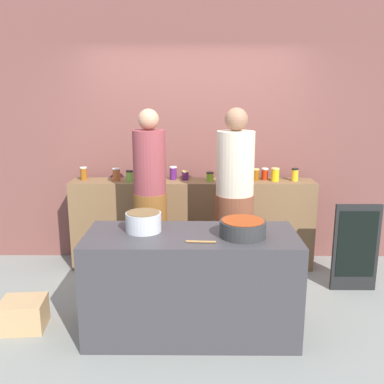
% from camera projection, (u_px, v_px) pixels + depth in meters
% --- Properties ---
extents(ground, '(12.00, 12.00, 0.00)m').
position_uv_depth(ground, '(192.00, 313.00, 3.92)').
color(ground, gray).
extents(storefront_wall, '(4.80, 0.12, 3.00)m').
position_uv_depth(storefront_wall, '(193.00, 133.00, 4.98)').
color(storefront_wall, brown).
rests_on(storefront_wall, ground).
extents(display_shelf, '(2.70, 0.36, 1.00)m').
position_uv_depth(display_shelf, '(192.00, 224.00, 4.87)').
color(display_shelf, brown).
rests_on(display_shelf, ground).
extents(prep_table, '(1.70, 0.70, 0.86)m').
position_uv_depth(prep_table, '(191.00, 284.00, 3.53)').
color(prep_table, '#383639').
rests_on(prep_table, ground).
extents(preserve_jar_0, '(0.08, 0.08, 0.14)m').
position_uv_depth(preserve_jar_0, '(84.00, 173.00, 4.79)').
color(preserve_jar_0, '#8D4D13').
rests_on(preserve_jar_0, display_shelf).
extents(preserve_jar_1, '(0.09, 0.09, 0.14)m').
position_uv_depth(preserve_jar_1, '(116.00, 174.00, 4.73)').
color(preserve_jar_1, '#9B4925').
rests_on(preserve_jar_1, display_shelf).
extents(preserve_jar_2, '(0.08, 0.08, 0.13)m').
position_uv_depth(preserve_jar_2, '(130.00, 176.00, 4.68)').
color(preserve_jar_2, '#669836').
rests_on(preserve_jar_2, display_shelf).
extents(preserve_jar_3, '(0.08, 0.08, 0.11)m').
position_uv_depth(preserve_jar_3, '(139.00, 176.00, 4.71)').
color(preserve_jar_3, '#AB3C10').
rests_on(preserve_jar_3, display_shelf).
extents(preserve_jar_4, '(0.08, 0.08, 0.15)m').
position_uv_depth(preserve_jar_4, '(173.00, 173.00, 4.80)').
color(preserve_jar_4, '#511C60').
rests_on(preserve_jar_4, display_shelf).
extents(preserve_jar_5, '(0.08, 0.08, 0.10)m').
position_uv_depth(preserve_jar_5, '(185.00, 175.00, 4.78)').
color(preserve_jar_5, '#4B174B').
rests_on(preserve_jar_5, display_shelf).
extents(preserve_jar_6, '(0.08, 0.08, 0.10)m').
position_uv_depth(preserve_jar_6, '(210.00, 177.00, 4.73)').
color(preserve_jar_6, olive).
rests_on(preserve_jar_6, display_shelf).
extents(preserve_jar_7, '(0.08, 0.08, 0.14)m').
position_uv_depth(preserve_jar_7, '(235.00, 175.00, 4.69)').
color(preserve_jar_7, '#A43211').
rests_on(preserve_jar_7, display_shelf).
extents(preserve_jar_8, '(0.09, 0.09, 0.13)m').
position_uv_depth(preserve_jar_8, '(255.00, 174.00, 4.77)').
color(preserve_jar_8, '#874A0B').
rests_on(preserve_jar_8, display_shelf).
extents(preserve_jar_9, '(0.08, 0.08, 0.13)m').
position_uv_depth(preserve_jar_9, '(265.00, 174.00, 4.80)').
color(preserve_jar_9, '#AD260C').
rests_on(preserve_jar_9, display_shelf).
extents(preserve_jar_10, '(0.09, 0.09, 0.14)m').
position_uv_depth(preserve_jar_10, '(275.00, 175.00, 4.72)').
color(preserve_jar_10, gold).
rests_on(preserve_jar_10, display_shelf).
extents(preserve_jar_11, '(0.08, 0.08, 0.14)m').
position_uv_depth(preserve_jar_11, '(295.00, 175.00, 4.73)').
color(preserve_jar_11, gold).
rests_on(preserve_jar_11, display_shelf).
extents(cooking_pot_left, '(0.29, 0.29, 0.16)m').
position_uv_depth(cooking_pot_left, '(144.00, 222.00, 3.48)').
color(cooking_pot_left, '#B7B7BC').
rests_on(cooking_pot_left, prep_table).
extents(cooking_pot_center, '(0.36, 0.36, 0.13)m').
position_uv_depth(cooking_pot_center, '(243.00, 228.00, 3.36)').
color(cooking_pot_center, '#2D2D2D').
rests_on(cooking_pot_center, prep_table).
extents(wooden_spoon, '(0.23, 0.03, 0.02)m').
position_uv_depth(wooden_spoon, '(201.00, 242.00, 3.22)').
color(wooden_spoon, '#9E703D').
rests_on(wooden_spoon, prep_table).
extents(cook_with_tongs, '(0.33, 0.33, 1.81)m').
position_uv_depth(cook_with_tongs, '(150.00, 209.00, 4.24)').
color(cook_with_tongs, brown).
rests_on(cook_with_tongs, ground).
extents(cook_in_cap, '(0.38, 0.38, 1.82)m').
position_uv_depth(cook_in_cap, '(234.00, 211.00, 4.20)').
color(cook_in_cap, brown).
rests_on(cook_in_cap, ground).
extents(bread_crate, '(0.39, 0.34, 0.26)m').
position_uv_depth(bread_crate, '(24.00, 314.00, 3.64)').
color(bread_crate, tan).
rests_on(bread_crate, ground).
extents(chalkboard_sign, '(0.45, 0.05, 0.90)m').
position_uv_depth(chalkboard_sign, '(356.00, 248.00, 4.27)').
color(chalkboard_sign, black).
rests_on(chalkboard_sign, ground).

